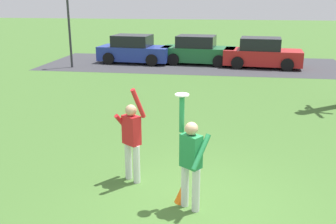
{
  "coord_description": "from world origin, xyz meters",
  "views": [
    {
      "loc": [
        0.39,
        -6.32,
        3.7
      ],
      "look_at": [
        -0.78,
        1.43,
        1.33
      ],
      "focal_mm": 40.89,
      "sensor_mm": 36.0,
      "label": 1
    }
  ],
  "objects_px": {
    "frisbee_disc": "(182,95)",
    "parked_car_blue": "(134,50)",
    "parked_car_green": "(198,51)",
    "lamppost_by_lot": "(69,19)",
    "person_defender": "(132,136)",
    "parked_car_red": "(262,54)",
    "person_catcher": "(191,158)",
    "field_cone_orange": "(181,194)"
  },
  "relations": [
    {
      "from": "person_defender",
      "to": "field_cone_orange",
      "type": "distance_m",
      "value": 1.55
    },
    {
      "from": "person_defender",
      "to": "parked_car_green",
      "type": "bearing_deg",
      "value": 124.47
    },
    {
      "from": "person_defender",
      "to": "field_cone_orange",
      "type": "xyz_separation_m",
      "value": [
        1.11,
        -0.72,
        -0.82
      ]
    },
    {
      "from": "person_defender",
      "to": "field_cone_orange",
      "type": "bearing_deg",
      "value": 2.26
    },
    {
      "from": "parked_car_green",
      "to": "person_catcher",
      "type": "bearing_deg",
      "value": -80.74
    },
    {
      "from": "person_defender",
      "to": "parked_car_red",
      "type": "distance_m",
      "value": 14.68
    },
    {
      "from": "parked_car_blue",
      "to": "person_defender",
      "type": "bearing_deg",
      "value": -71.35
    },
    {
      "from": "person_defender",
      "to": "field_cone_orange",
      "type": "relative_size",
      "value": 6.39
    },
    {
      "from": "parked_car_green",
      "to": "field_cone_orange",
      "type": "xyz_separation_m",
      "value": [
        0.86,
        -15.54,
        -0.57
      ]
    },
    {
      "from": "field_cone_orange",
      "to": "parked_car_blue",
      "type": "bearing_deg",
      "value": 106.47
    },
    {
      "from": "person_catcher",
      "to": "lamppost_by_lot",
      "type": "relative_size",
      "value": 0.49
    },
    {
      "from": "lamppost_by_lot",
      "to": "parked_car_green",
      "type": "bearing_deg",
      "value": 18.57
    },
    {
      "from": "frisbee_disc",
      "to": "parked_car_red",
      "type": "relative_size",
      "value": 0.06
    },
    {
      "from": "person_defender",
      "to": "parked_car_blue",
      "type": "relative_size",
      "value": 0.48
    },
    {
      "from": "parked_car_green",
      "to": "lamppost_by_lot",
      "type": "bearing_deg",
      "value": -155.98
    },
    {
      "from": "frisbee_disc",
      "to": "parked_car_red",
      "type": "height_order",
      "value": "frisbee_disc"
    },
    {
      "from": "frisbee_disc",
      "to": "parked_car_blue",
      "type": "distance_m",
      "value": 16.1
    },
    {
      "from": "parked_car_green",
      "to": "parked_car_blue",
      "type": "bearing_deg",
      "value": -171.3
    },
    {
      "from": "person_defender",
      "to": "lamppost_by_lot",
      "type": "height_order",
      "value": "lamppost_by_lot"
    },
    {
      "from": "frisbee_disc",
      "to": "parked_car_green",
      "type": "distance_m",
      "value": 15.68
    },
    {
      "from": "person_defender",
      "to": "parked_car_green",
      "type": "height_order",
      "value": "person_defender"
    },
    {
      "from": "parked_car_blue",
      "to": "parked_car_red",
      "type": "height_order",
      "value": "same"
    },
    {
      "from": "parked_car_red",
      "to": "field_cone_orange",
      "type": "relative_size",
      "value": 13.29
    },
    {
      "from": "person_catcher",
      "to": "parked_car_blue",
      "type": "bearing_deg",
      "value": -37.69
    },
    {
      "from": "parked_car_blue",
      "to": "parked_car_red",
      "type": "relative_size",
      "value": 1.0
    },
    {
      "from": "parked_car_red",
      "to": "field_cone_orange",
      "type": "height_order",
      "value": "parked_car_red"
    },
    {
      "from": "parked_car_green",
      "to": "parked_car_red",
      "type": "bearing_deg",
      "value": -4.62
    },
    {
      "from": "person_catcher",
      "to": "field_cone_orange",
      "type": "height_order",
      "value": "person_catcher"
    },
    {
      "from": "person_catcher",
      "to": "field_cone_orange",
      "type": "bearing_deg",
      "value": -11.2
    },
    {
      "from": "parked_car_blue",
      "to": "lamppost_by_lot",
      "type": "xyz_separation_m",
      "value": [
        -3.01,
        -2.04,
        1.86
      ]
    },
    {
      "from": "parked_car_green",
      "to": "lamppost_by_lot",
      "type": "xyz_separation_m",
      "value": [
        -6.68,
        -2.24,
        1.86
      ]
    },
    {
      "from": "field_cone_orange",
      "to": "person_catcher",
      "type": "bearing_deg",
      "value": -46.61
    },
    {
      "from": "frisbee_disc",
      "to": "lamppost_by_lot",
      "type": "relative_size",
      "value": 0.06
    },
    {
      "from": "frisbee_disc",
      "to": "field_cone_orange",
      "type": "relative_size",
      "value": 0.76
    },
    {
      "from": "person_defender",
      "to": "parked_car_green",
      "type": "relative_size",
      "value": 0.48
    },
    {
      "from": "field_cone_orange",
      "to": "parked_car_green",
      "type": "bearing_deg",
      "value": 93.18
    },
    {
      "from": "parked_car_red",
      "to": "person_catcher",
      "type": "bearing_deg",
      "value": -93.85
    },
    {
      "from": "parked_car_red",
      "to": "parked_car_blue",
      "type": "bearing_deg",
      "value": -177.87
    },
    {
      "from": "lamppost_by_lot",
      "to": "frisbee_disc",
      "type": "bearing_deg",
      "value": -60.53
    },
    {
      "from": "person_defender",
      "to": "parked_car_blue",
      "type": "xyz_separation_m",
      "value": [
        -3.43,
        14.6,
        -0.25
      ]
    },
    {
      "from": "parked_car_red",
      "to": "parked_car_green",
      "type": "bearing_deg",
      "value": 175.38
    },
    {
      "from": "parked_car_red",
      "to": "person_defender",
      "type": "bearing_deg",
      "value": -99.4
    }
  ]
}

